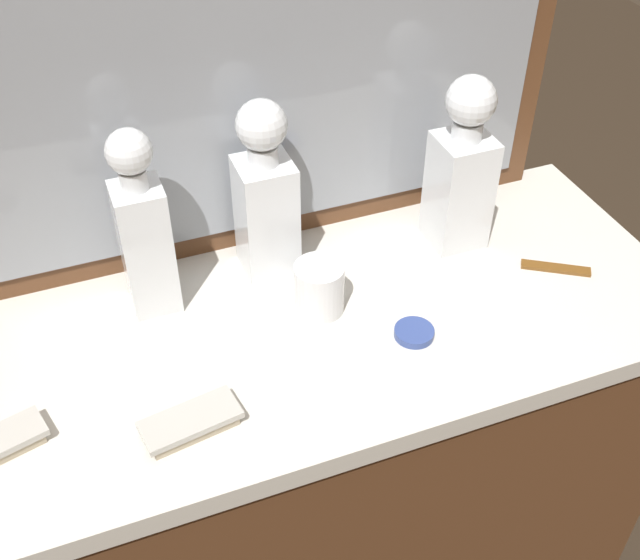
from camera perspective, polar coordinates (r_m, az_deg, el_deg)
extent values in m
cube|color=brown|center=(1.59, 0.00, -15.59)|extent=(1.13, 0.48, 0.90)
cube|color=silver|center=(1.23, 0.00, -3.46)|extent=(1.17, 0.50, 0.04)
cube|color=brown|center=(1.19, -4.27, 18.70)|extent=(0.99, 0.03, 0.79)
cube|color=gray|center=(1.18, -4.04, 18.45)|extent=(0.91, 0.01, 0.71)
cube|color=white|center=(1.26, -3.87, 4.52)|extent=(0.09, 0.09, 0.20)
cube|color=#8C4C14|center=(1.27, -3.82, 3.57)|extent=(0.07, 0.07, 0.15)
cylinder|color=white|center=(1.19, -4.12, 8.97)|extent=(0.05, 0.05, 0.03)
sphere|color=white|center=(1.17, -4.23, 11.04)|extent=(0.08, 0.08, 0.08)
cube|color=white|center=(1.34, 9.93, 6.32)|extent=(0.09, 0.09, 0.20)
cube|color=#8C4C14|center=(1.35, 9.80, 5.33)|extent=(0.08, 0.08, 0.14)
cylinder|color=white|center=(1.28, 10.52, 10.54)|extent=(0.05, 0.05, 0.03)
sphere|color=white|center=(1.25, 10.80, 12.54)|extent=(0.08, 0.08, 0.08)
cube|color=white|center=(1.21, -12.36, 2.21)|extent=(0.07, 0.07, 0.22)
cube|color=#8C4C14|center=(1.22, -12.21, 1.36)|extent=(0.06, 0.06, 0.17)
cylinder|color=white|center=(1.14, -13.23, 7.06)|extent=(0.04, 0.04, 0.03)
sphere|color=white|center=(1.11, -13.58, 8.96)|extent=(0.07, 0.07, 0.07)
cylinder|color=white|center=(1.21, -0.06, -0.59)|extent=(0.08, 0.08, 0.08)
cylinder|color=silver|center=(1.23, -0.05, -1.84)|extent=(0.07, 0.07, 0.01)
cube|color=#B7A88C|center=(1.08, -9.23, -10.27)|extent=(0.13, 0.07, 0.01)
cube|color=#B7B5AD|center=(1.08, -9.30, -9.87)|extent=(0.14, 0.08, 0.01)
cylinder|color=#33478C|center=(1.20, 6.77, -3.77)|extent=(0.06, 0.06, 0.01)
cube|color=brown|center=(1.36, 16.57, 0.83)|extent=(0.11, 0.08, 0.01)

